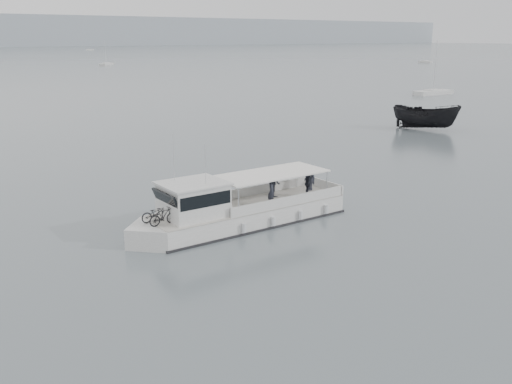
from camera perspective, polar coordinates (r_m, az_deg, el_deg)
ground at (r=26.18m, az=-10.37°, el=-5.88°), size 1400.00×1400.00×0.00m
tour_boat at (r=28.72m, az=-2.54°, el=-1.95°), size 12.21×3.27×5.11m
dark_motorboat at (r=61.83m, az=16.62°, el=7.23°), size 5.31×7.31×2.65m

